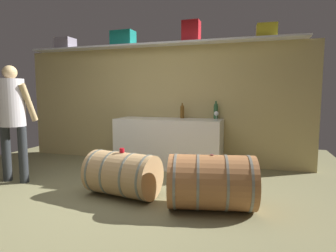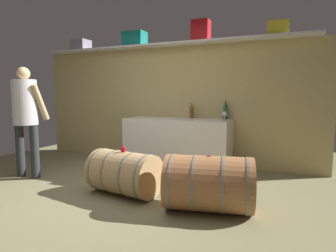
{
  "view_description": "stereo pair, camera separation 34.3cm",
  "coord_description": "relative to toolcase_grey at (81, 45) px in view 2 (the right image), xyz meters",
  "views": [
    {
      "loc": [
        1.78,
        -2.87,
        1.27
      ],
      "look_at": [
        0.77,
        0.4,
        0.9
      ],
      "focal_mm": 30.34,
      "sensor_mm": 36.0,
      "label": 1
    },
    {
      "loc": [
        2.1,
        -2.75,
        1.27
      ],
      "look_at": [
        0.77,
        0.4,
        0.9
      ],
      "focal_mm": 30.34,
      "sensor_mm": 36.0,
      "label": 2
    }
  ],
  "objects": [
    {
      "name": "toolcase_yellow",
      "position": [
        3.8,
        0.0,
        0.0
      ],
      "size": [
        0.33,
        0.28,
        0.21
      ],
      "primitive_type": "cube",
      "rotation": [
        0.0,
        0.0,
        0.06
      ],
      "color": "yellow",
      "rests_on": "high_shelf_board"
    },
    {
      "name": "toolcase_red",
      "position": [
        2.57,
        0.0,
        0.07
      ],
      "size": [
        0.3,
        0.24,
        0.36
      ],
      "primitive_type": "cube",
      "rotation": [
        0.0,
        0.0,
        -0.02
      ],
      "color": "red",
      "rests_on": "high_shelf_board"
    },
    {
      "name": "wine_bottle_amber",
      "position": [
        2.42,
        -0.03,
        -1.31
      ],
      "size": [
        0.07,
        0.07,
        0.27
      ],
      "color": "brown",
      "rests_on": "work_cabinet"
    },
    {
      "name": "ground_plane",
      "position": [
        1.9,
        -1.52,
        -2.3
      ],
      "size": [
        6.74,
        7.67,
        0.02
      ],
      "primitive_type": "cube",
      "color": "#7C7952"
    },
    {
      "name": "back_wall_panel",
      "position": [
        1.9,
        0.15,
        -1.21
      ],
      "size": [
        5.54,
        0.1,
        2.15
      ],
      "primitive_type": "cube",
      "color": "tan",
      "rests_on": "ground"
    },
    {
      "name": "tasting_cup",
      "position": [
        2.1,
        -1.79,
        -1.71
      ],
      "size": [
        0.06,
        0.06,
        0.05
      ],
      "primitive_type": "cylinder",
      "color": "red",
      "rests_on": "wine_barrel_near"
    },
    {
      "name": "wine_barrel_far",
      "position": [
        3.23,
        -1.88,
        -1.98
      ],
      "size": [
        1.05,
        0.78,
        0.62
      ],
      "rotation": [
        0.0,
        0.0,
        0.2
      ],
      "color": "#A66B3E",
      "rests_on": "ground"
    },
    {
      "name": "wine_glass",
      "position": [
        3.06,
        -0.28,
        -1.33
      ],
      "size": [
        0.08,
        0.08,
        0.15
      ],
      "color": "white",
      "rests_on": "work_cabinet"
    },
    {
      "name": "winemaker_pouring",
      "position": [
        0.33,
        -1.71,
        -1.25
      ],
      "size": [
        0.5,
        0.44,
        1.69
      ],
      "rotation": [
        0.0,
        0.0,
        0.01
      ],
      "color": "#292D30",
      "rests_on": "ground"
    },
    {
      "name": "work_cabinet",
      "position": [
        2.23,
        -0.23,
        -1.86
      ],
      "size": [
        1.85,
        0.64,
        0.86
      ],
      "primitive_type": "cube",
      "color": "white",
      "rests_on": "ground"
    },
    {
      "name": "high_shelf_board",
      "position": [
        1.9,
        0.0,
        -0.12
      ],
      "size": [
        5.1,
        0.4,
        0.03
      ],
      "primitive_type": "cube",
      "color": "silver",
      "rests_on": "back_wall_panel"
    },
    {
      "name": "wine_bottle_green",
      "position": [
        3.02,
        0.01,
        -1.29
      ],
      "size": [
        0.08,
        0.08,
        0.31
      ],
      "color": "#2F5A35",
      "rests_on": "work_cabinet"
    },
    {
      "name": "wine_barrel_near",
      "position": [
        2.1,
        -1.79,
        -2.01
      ],
      "size": [
        0.96,
        0.68,
        0.56
      ],
      "rotation": [
        0.0,
        0.0,
        -0.16
      ],
      "color": "tan",
      "rests_on": "ground"
    },
    {
      "name": "toolcase_grey",
      "position": [
        0.0,
        0.0,
        0.0
      ],
      "size": [
        0.33,
        0.3,
        0.21
      ],
      "primitive_type": "cube",
      "rotation": [
        0.0,
        0.0,
        -0.02
      ],
      "color": "gray",
      "rests_on": "high_shelf_board"
    },
    {
      "name": "toolcase_teal",
      "position": [
        1.27,
        0.0,
        0.03
      ],
      "size": [
        0.44,
        0.29,
        0.27
      ],
      "primitive_type": "cube",
      "rotation": [
        0.0,
        0.0,
        -0.04
      ],
      "color": "#138275",
      "rests_on": "high_shelf_board"
    }
  ]
}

